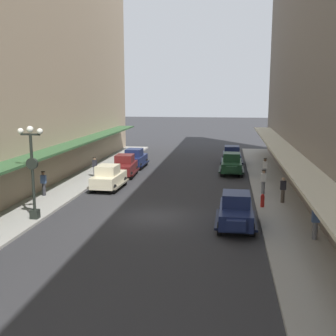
% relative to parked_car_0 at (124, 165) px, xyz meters
% --- Properties ---
extents(ground_plane, '(200.00, 200.00, 0.00)m').
position_rel_parked_car_0_xyz_m(ground_plane, '(4.55, -11.37, -0.94)').
color(ground_plane, '#2D2D30').
extents(sidewalk_left, '(3.00, 60.00, 0.15)m').
position_rel_parked_car_0_xyz_m(sidewalk_left, '(-2.95, -11.37, -0.87)').
color(sidewalk_left, '#99968E').
rests_on(sidewalk_left, ground).
extents(sidewalk_right, '(3.00, 60.00, 0.15)m').
position_rel_parked_car_0_xyz_m(sidewalk_right, '(12.05, -11.37, -0.87)').
color(sidewalk_right, '#99968E').
rests_on(sidewalk_right, ground).
extents(parked_car_0, '(2.31, 4.32, 1.84)m').
position_rel_parked_car_0_xyz_m(parked_car_0, '(0.00, 0.00, 0.00)').
color(parked_car_0, '#591919').
rests_on(parked_car_0, ground).
extents(parked_car_1, '(2.18, 4.27, 1.84)m').
position_rel_parked_car_0_xyz_m(parked_car_1, '(9.14, 7.30, 0.00)').
color(parked_car_1, '#19234C').
rests_on(parked_car_1, ground).
extents(parked_car_2, '(2.16, 4.27, 1.84)m').
position_rel_parked_car_0_xyz_m(parked_car_2, '(9.08, 2.39, 0.00)').
color(parked_car_2, '#193D23').
rests_on(parked_car_2, ground).
extents(parked_car_3, '(2.25, 4.30, 1.84)m').
position_rel_parked_car_0_xyz_m(parked_car_3, '(0.05, -4.89, 0.00)').
color(parked_car_3, beige).
rests_on(parked_car_3, ground).
extents(parked_car_4, '(2.18, 4.27, 1.84)m').
position_rel_parked_car_0_xyz_m(parked_car_4, '(-0.02, 4.23, 0.00)').
color(parked_car_4, '#19234C').
rests_on(parked_car_4, ground).
extents(parked_car_5, '(2.17, 4.27, 1.84)m').
position_rel_parked_car_0_xyz_m(parked_car_5, '(9.21, -12.61, 0.00)').
color(parked_car_5, '#19234C').
rests_on(parked_car_5, ground).
extents(lamp_post_with_clock, '(1.42, 0.44, 5.16)m').
position_rel_parked_car_0_xyz_m(lamp_post_with_clock, '(-1.85, -13.06, 2.04)').
color(lamp_post_with_clock, black).
rests_on(lamp_post_with_clock, sidewalk_left).
extents(fire_hydrant, '(0.24, 0.24, 0.82)m').
position_rel_parked_car_0_xyz_m(fire_hydrant, '(10.90, -8.82, -0.38)').
color(fire_hydrant, '#B21E19').
rests_on(fire_hydrant, sidewalk_right).
extents(pedestrian_0, '(0.36, 0.28, 1.67)m').
position_rel_parked_car_0_xyz_m(pedestrian_0, '(11.75, -0.01, 0.07)').
color(pedestrian_0, slate).
rests_on(pedestrian_0, sidewalk_right).
extents(pedestrian_1, '(0.36, 0.24, 1.64)m').
position_rel_parked_car_0_xyz_m(pedestrian_1, '(12.25, -7.60, 0.05)').
color(pedestrian_1, '#4C4238').
rests_on(pedestrian_1, sidewalk_right).
extents(pedestrian_2, '(0.36, 0.28, 1.67)m').
position_rel_parked_car_0_xyz_m(pedestrian_2, '(11.21, -5.28, 0.07)').
color(pedestrian_2, slate).
rests_on(pedestrian_2, sidewalk_right).
extents(pedestrian_3, '(0.36, 0.28, 1.67)m').
position_rel_parked_car_0_xyz_m(pedestrian_3, '(-2.16, -1.36, 0.07)').
color(pedestrian_3, slate).
rests_on(pedestrian_3, sidewalk_left).
extents(pedestrian_4, '(0.36, 0.28, 1.67)m').
position_rel_parked_car_0_xyz_m(pedestrian_4, '(-3.62, -7.98, 0.07)').
color(pedestrian_4, '#2D2D33').
rests_on(pedestrian_4, sidewalk_left).
extents(pedestrian_5, '(0.36, 0.24, 1.64)m').
position_rel_parked_car_0_xyz_m(pedestrian_5, '(12.92, -14.35, 0.05)').
color(pedestrian_5, slate).
rests_on(pedestrian_5, sidewalk_right).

